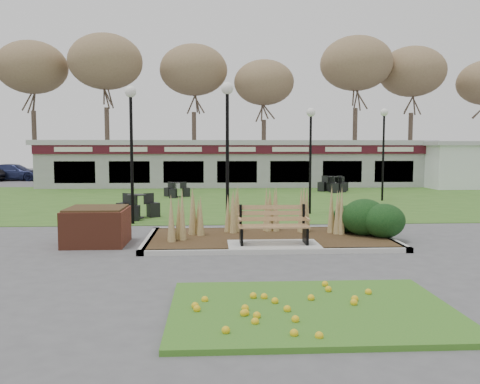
{
  "coord_description": "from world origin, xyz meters",
  "views": [
    {
      "loc": [
        -1.46,
        -11.89,
        2.45
      ],
      "look_at": [
        -0.71,
        2.0,
        1.23
      ],
      "focal_mm": 38.0,
      "sensor_mm": 36.0,
      "label": 1
    }
  ],
  "objects": [
    {
      "name": "ground",
      "position": [
        0.0,
        0.0,
        0.0
      ],
      "size": [
        100.0,
        100.0,
        0.0
      ],
      "primitive_type": "plane",
      "color": "#515154",
      "rests_on": "ground"
    },
    {
      "name": "lawn",
      "position": [
        0.0,
        12.0,
        0.01
      ],
      "size": [
        34.0,
        16.0,
        0.02
      ],
      "primitive_type": "cube",
      "color": "#35641F",
      "rests_on": "ground"
    },
    {
      "name": "flower_bed",
      "position": [
        0.0,
        -4.6,
        0.07
      ],
      "size": [
        4.2,
        3.0,
        0.16
      ],
      "color": "#357621",
      "rests_on": "ground"
    },
    {
      "name": "planting_bed",
      "position": [
        1.27,
        1.35,
        0.37
      ],
      "size": [
        6.75,
        3.4,
        1.27
      ],
      "color": "#322514",
      "rests_on": "ground"
    },
    {
      "name": "park_bench",
      "position": [
        0.0,
        0.25,
        0.59
      ],
      "size": [
        1.7,
        0.66,
        0.93
      ],
      "color": "#906141",
      "rests_on": "ground"
    },
    {
      "name": "brick_planter",
      "position": [
        -4.4,
        1.0,
        0.48
      ],
      "size": [
        1.5,
        1.5,
        0.95
      ],
      "color": "brown",
      "rests_on": "ground"
    },
    {
      "name": "food_pavilion",
      "position": [
        0.0,
        19.96,
        1.48
      ],
      "size": [
        24.6,
        3.4,
        2.9
      ],
      "color": "#9A9B9D",
      "rests_on": "ground"
    },
    {
      "name": "service_hut",
      "position": [
        13.5,
        18.0,
        1.45
      ],
      "size": [
        4.4,
        3.4,
        2.83
      ],
      "color": "white",
      "rests_on": "ground"
    },
    {
      "name": "tree_backdrop",
      "position": [
        0.0,
        28.0,
        8.36
      ],
      "size": [
        47.24,
        5.24,
        10.36
      ],
      "color": "#47382B",
      "rests_on": "ground"
    },
    {
      "name": "lamp_post_near_left",
      "position": [
        -4.02,
        4.37,
        3.19
      ],
      "size": [
        0.36,
        0.36,
        4.38
      ],
      "color": "black",
      "rests_on": "ground"
    },
    {
      "name": "lamp_post_near_right",
      "position": [
        -1.02,
        3.2,
        3.18
      ],
      "size": [
        0.36,
        0.36,
        4.37
      ],
      "color": "black",
      "rests_on": "ground"
    },
    {
      "name": "lamp_post_mid_right",
      "position": [
        2.11,
        6.51,
        2.83
      ],
      "size": [
        0.32,
        0.32,
        3.89
      ],
      "color": "black",
      "rests_on": "ground"
    },
    {
      "name": "lamp_post_far_right",
      "position": [
        6.33,
        10.95,
        3.08
      ],
      "size": [
        0.35,
        0.35,
        4.22
      ],
      "color": "black",
      "rests_on": "ground"
    },
    {
      "name": "bistro_set_a",
      "position": [
        -3.28,
        13.18,
        0.26
      ],
      "size": [
        1.33,
        1.27,
        0.72
      ],
      "color": "black",
      "rests_on": "ground"
    },
    {
      "name": "bistro_set_b",
      "position": [
        -4.08,
        5.67,
        0.29
      ],
      "size": [
        1.55,
        1.36,
        0.82
      ],
      "color": "black",
      "rests_on": "ground"
    },
    {
      "name": "bistro_set_c",
      "position": [
        5.5,
        15.97,
        0.28
      ],
      "size": [
        1.46,
        1.39,
        0.79
      ],
      "color": "black",
      "rests_on": "ground"
    },
    {
      "name": "bistro_set_d",
      "position": [
        5.14,
        15.63,
        0.31
      ],
      "size": [
        1.61,
        1.46,
        0.86
      ],
      "color": "black",
      "rests_on": "ground"
    },
    {
      "name": "car_blue",
      "position": [
        -16.16,
        26.71,
        0.62
      ],
      "size": [
        4.4,
        2.12,
        1.23
      ],
      "primitive_type": "imported",
      "rotation": [
        0.0,
        0.0,
        1.48
      ],
      "color": "navy",
      "rests_on": "ground"
    }
  ]
}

